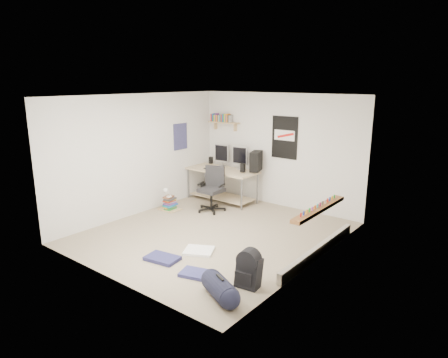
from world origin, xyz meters
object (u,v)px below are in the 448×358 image
Objects in this scene: backpack at (249,272)px; book_stack at (169,203)px; desk at (222,185)px; office_chair at (211,189)px; duffel_bag at (220,288)px.

book_stack is at bearing 145.72° from backpack.
desk is 3.88× the size of backpack.
backpack is (2.79, -2.91, -0.16)m from desk.
office_chair reaches higher than book_stack.
office_chair reaches higher than desk.
office_chair reaches higher than duffel_bag.
duffel_bag is (2.68, -3.41, -0.22)m from desk.
duffel_bag is at bearing -64.06° from office_chair.
office_chair is at bearing 33.19° from book_stack.
desk is 1.35m from book_stack.
desk reaches higher than backpack.
desk is at bearing 153.93° from duffel_bag.
duffel_bag is at bearing -47.23° from desk.
office_chair is at bearing 131.69° from backpack.
book_stack is (-3.17, 2.16, 0.01)m from duffel_bag.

